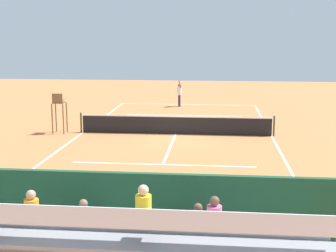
# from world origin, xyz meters

# --- Properties ---
(ground_plane) EXTENTS (60.00, 60.00, 0.00)m
(ground_plane) POSITION_xyz_m (0.00, 0.00, 0.00)
(ground_plane) COLOR #D17542
(court_line_markings) EXTENTS (10.10, 22.20, 0.01)m
(court_line_markings) POSITION_xyz_m (0.00, -0.04, 0.00)
(court_line_markings) COLOR white
(court_line_markings) RESTS_ON ground
(tennis_net) EXTENTS (10.30, 0.10, 1.07)m
(tennis_net) POSITION_xyz_m (0.00, 0.00, 0.50)
(tennis_net) COLOR black
(tennis_net) RESTS_ON ground
(backdrop_wall) EXTENTS (18.00, 0.16, 2.00)m
(backdrop_wall) POSITION_xyz_m (0.00, 14.00, 1.00)
(backdrop_wall) COLOR #1E4C2D
(backdrop_wall) RESTS_ON ground
(bleacher_stand) EXTENTS (9.06, 2.40, 2.48)m
(bleacher_stand) POSITION_xyz_m (0.00, 15.36, 0.93)
(bleacher_stand) COLOR gray
(bleacher_stand) RESTS_ON ground
(umpire_chair) EXTENTS (0.67, 0.67, 2.14)m
(umpire_chair) POSITION_xyz_m (6.20, 0.29, 1.31)
(umpire_chair) COLOR brown
(umpire_chair) RESTS_ON ground
(courtside_bench) EXTENTS (1.80, 0.40, 0.93)m
(courtside_bench) POSITION_xyz_m (-2.53, 13.27, 0.56)
(courtside_bench) COLOR #234C2D
(courtside_bench) RESTS_ON ground
(equipment_bag) EXTENTS (0.90, 0.36, 0.36)m
(equipment_bag) POSITION_xyz_m (-0.91, 13.40, 0.18)
(equipment_bag) COLOR #334C8C
(equipment_bag) RESTS_ON ground
(tennis_player) EXTENTS (0.45, 0.56, 1.93)m
(tennis_player) POSITION_xyz_m (0.57, -9.91, 1.02)
(tennis_player) COLOR navy
(tennis_player) RESTS_ON ground
(tennis_racket) EXTENTS (0.31, 0.57, 0.03)m
(tennis_racket) POSITION_xyz_m (1.23, -10.26, 0.01)
(tennis_racket) COLOR black
(tennis_racket) RESTS_ON ground
(tennis_ball_near) EXTENTS (0.07, 0.07, 0.07)m
(tennis_ball_near) POSITION_xyz_m (0.30, -8.90, 0.03)
(tennis_ball_near) COLOR #CCDB33
(tennis_ball_near) RESTS_ON ground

